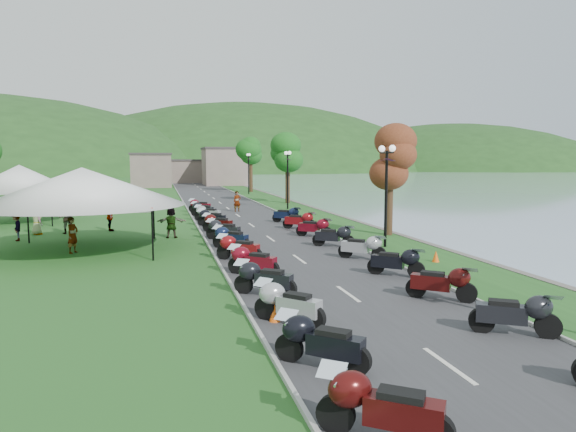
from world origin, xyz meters
TOP-DOWN VIEW (x-y plane):
  - road at (0.00, 40.00)m, footprint 7.00×120.00m
  - hills_backdrop at (0.00, 200.00)m, footprint 360.00×120.00m
  - far_building at (-2.00, 85.00)m, footprint 18.00×16.00m
  - moto_row_left at (-2.61, 14.84)m, footprint 2.60×46.58m
  - moto_row_right at (2.57, 13.64)m, footprint 2.60×32.47m
  - vendor_tent_main at (-9.40, 20.52)m, footprint 6.36×6.36m
  - vendor_tent_side at (-15.08, 33.04)m, footprint 4.70×4.70m
  - tree_lakeside at (6.93, 21.71)m, footprint 2.48×2.48m
  - pedestrian_a at (-9.87, 20.11)m, footprint 0.72×0.77m
  - pedestrian_b at (-11.23, 26.94)m, footprint 0.95×0.56m
  - pedestrian_c at (-13.37, 24.64)m, footprint 0.69×1.08m
  - traffic_cone_near at (-2.94, 7.81)m, footprint 0.32×0.32m

SIDE VIEW (x-z plane):
  - hills_backdrop at x=0.00m, z-range -38.00..38.00m
  - pedestrian_a at x=-9.87m, z-range -0.85..0.85m
  - pedestrian_b at x=-11.23m, z-range -0.95..0.95m
  - pedestrian_c at x=-13.37m, z-range -0.78..0.78m
  - road at x=0.00m, z-range 0.00..0.02m
  - traffic_cone_near at x=-2.94m, z-range 0.00..0.49m
  - moto_row_left at x=-2.61m, z-range 0.00..1.10m
  - moto_row_right at x=2.57m, z-range 0.00..1.10m
  - vendor_tent_main at x=-9.40m, z-range 0.00..4.00m
  - vendor_tent_side at x=-15.08m, z-range 0.00..4.00m
  - far_building at x=-2.00m, z-range 0.00..5.00m
  - tree_lakeside at x=6.93m, z-range 0.00..6.88m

